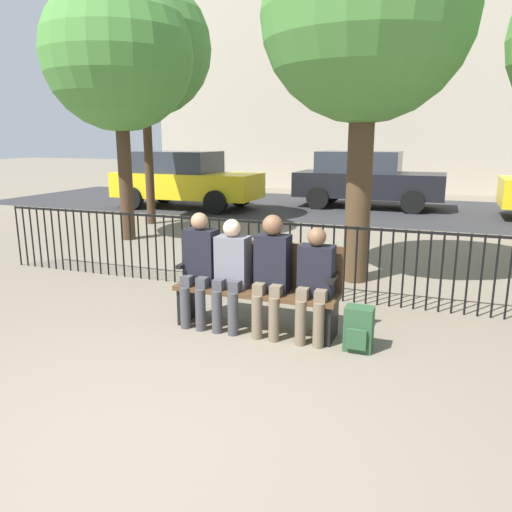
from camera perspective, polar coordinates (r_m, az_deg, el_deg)
ground_plane at (r=3.62m, az=-13.11°, el=-20.16°), size 80.00×80.00×0.00m
park_bench at (r=5.26m, az=0.31°, el=-3.06°), size 1.73×0.45×0.92m
seated_person_0 at (r=5.35m, az=-6.50°, el=-0.88°), size 0.34×0.39×1.22m
seated_person_1 at (r=5.20m, az=-2.87°, el=-1.51°), size 0.34×0.39×1.17m
seated_person_2 at (r=5.03m, az=1.77°, el=-1.49°), size 0.34×0.39×1.24m
seated_person_3 at (r=4.92m, az=6.74°, el=-2.61°), size 0.34×0.39×1.14m
backpack at (r=4.88m, az=11.65°, el=-8.20°), size 0.26×0.24×0.43m
fence_railing at (r=6.34m, az=3.90°, el=0.35°), size 9.01×0.03×0.95m
tree_0 at (r=7.17m, az=12.55°, el=25.20°), size 2.74×2.74×4.89m
tree_1 at (r=10.30m, az=-15.48°, el=21.19°), size 2.80×2.80×4.89m
tree_2 at (r=12.19m, az=-12.75°, el=22.17°), size 3.02×3.02×5.44m
street_surface at (r=14.71m, az=13.69°, el=5.19°), size 24.00×6.00×0.01m
parked_car_0 at (r=14.73m, az=-8.20°, el=8.73°), size 4.20×1.94×1.62m
parked_car_1 at (r=15.02m, az=12.47°, el=8.64°), size 4.20×1.94×1.62m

